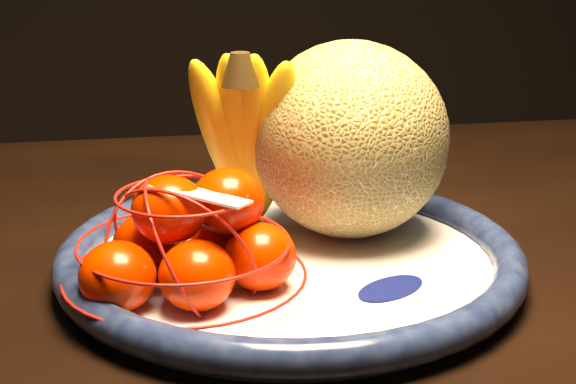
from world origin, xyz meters
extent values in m
cube|color=black|center=(-0.09, 0.00, 0.71)|extent=(1.47, 0.89, 0.04)
cylinder|color=white|center=(-0.17, -0.06, 0.73)|extent=(0.35, 0.35, 0.01)
torus|color=#0A1233|center=(-0.17, -0.06, 0.75)|extent=(0.39, 0.39, 0.03)
cylinder|color=white|center=(-0.17, -0.06, 0.73)|extent=(0.17, 0.17, 0.01)
ellipsoid|color=#0A1353|center=(-0.11, -0.13, 0.74)|extent=(0.14, 0.13, 0.00)
ellipsoid|color=#0A1353|center=(-0.20, 0.03, 0.74)|extent=(0.11, 0.13, 0.00)
ellipsoid|color=#0A1353|center=(-0.28, -0.06, 0.74)|extent=(0.11, 0.07, 0.00)
sphere|color=olive|center=(-0.11, 0.00, 0.83)|extent=(0.17, 0.17, 0.17)
ellipsoid|color=#E2C00A|center=(-0.22, 0.01, 0.83)|extent=(0.10, 0.10, 0.17)
ellipsoid|color=#E2C00A|center=(-0.20, 0.01, 0.83)|extent=(0.08, 0.10, 0.18)
ellipsoid|color=#E2C00A|center=(-0.19, 0.01, 0.83)|extent=(0.05, 0.10, 0.18)
ellipsoid|color=#E2C00A|center=(-0.18, 0.00, 0.83)|extent=(0.06, 0.11, 0.17)
cone|color=black|center=(-0.20, 0.01, 0.91)|extent=(0.03, 0.03, 0.03)
ellipsoid|color=#FF2D00|center=(-0.31, -0.13, 0.77)|extent=(0.06, 0.06, 0.05)
ellipsoid|color=#FF2D00|center=(-0.26, -0.14, 0.77)|extent=(0.06, 0.06, 0.05)
ellipsoid|color=#FF2D00|center=(-0.21, -0.11, 0.77)|extent=(0.06, 0.06, 0.05)
ellipsoid|color=#FF2D00|center=(-0.29, -0.07, 0.77)|extent=(0.06, 0.06, 0.05)
ellipsoid|color=#FF2D00|center=(-0.23, -0.06, 0.77)|extent=(0.06, 0.06, 0.05)
ellipsoid|color=#FF2D00|center=(-0.27, -0.10, 0.81)|extent=(0.06, 0.06, 0.05)
ellipsoid|color=#FF2D00|center=(-0.23, -0.09, 0.81)|extent=(0.06, 0.06, 0.05)
torus|color=#B01810|center=(-0.26, -0.10, 0.75)|extent=(0.19, 0.19, 0.00)
torus|color=#B01810|center=(-0.26, -0.10, 0.78)|extent=(0.17, 0.17, 0.00)
torus|color=#B01810|center=(-0.26, -0.10, 0.82)|extent=(0.10, 0.10, 0.00)
torus|color=#B01810|center=(-0.26, -0.10, 0.77)|extent=(0.14, 0.10, 0.11)
torus|color=#B01810|center=(-0.26, -0.10, 0.77)|extent=(0.07, 0.13, 0.11)
torus|color=#B01810|center=(-0.26, -0.10, 0.77)|extent=(0.13, 0.12, 0.11)
cube|color=white|center=(-0.25, -0.12, 0.82)|extent=(0.08, 0.06, 0.01)
camera|label=1|loc=(-0.30, -0.72, 1.02)|focal=55.00mm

